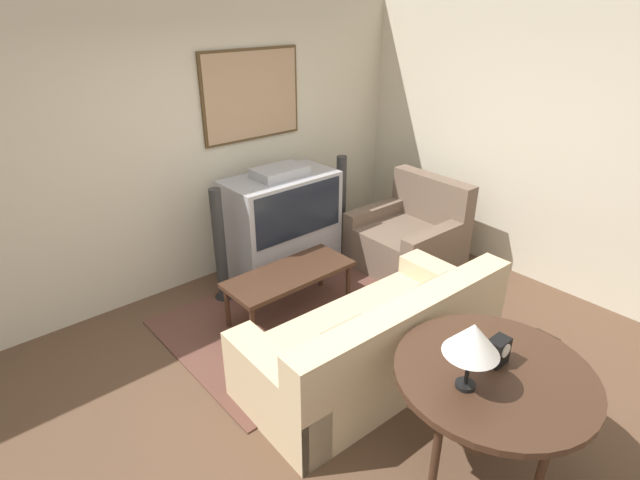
{
  "coord_description": "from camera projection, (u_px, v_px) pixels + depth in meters",
  "views": [
    {
      "loc": [
        -2.06,
        -2.17,
        2.66
      ],
      "look_at": [
        0.51,
        0.79,
        0.75
      ],
      "focal_mm": 28.0,
      "sensor_mm": 36.0,
      "label": 1
    }
  ],
  "objects": [
    {
      "name": "speaker_tower_right",
      "position": [
        341.0,
        208.0,
        5.59
      ],
      "size": [
        0.19,
        0.19,
        1.13
      ],
      "color": "black",
      "rests_on": "ground_plane"
    },
    {
      "name": "wall_right",
      "position": [
        539.0,
        149.0,
        4.81
      ],
      "size": [
        0.06,
        12.0,
        2.7
      ],
      "color": "beige",
      "rests_on": "ground_plane"
    },
    {
      "name": "ground_plane",
      "position": [
        337.0,
        380.0,
        3.85
      ],
      "size": [
        12.0,
        12.0,
        0.0
      ],
      "primitive_type": "plane",
      "color": "brown"
    },
    {
      "name": "area_rug",
      "position": [
        301.0,
        315.0,
        4.63
      ],
      "size": [
        2.32,
        1.71,
        0.01
      ],
      "color": "brown",
      "rests_on": "ground_plane"
    },
    {
      "name": "mantel_clock",
      "position": [
        498.0,
        351.0,
        2.88
      ],
      "size": [
        0.13,
        0.1,
        0.17
      ],
      "color": "black",
      "rests_on": "console_table"
    },
    {
      "name": "coffee_table",
      "position": [
        290.0,
        277.0,
        4.48
      ],
      "size": [
        1.19,
        0.5,
        0.45
      ],
      "color": "#3D2619",
      "rests_on": "ground_plane"
    },
    {
      "name": "speaker_tower_left",
      "position": [
        220.0,
        249.0,
        4.68
      ],
      "size": [
        0.19,
        0.19,
        1.13
      ],
      "color": "black",
      "rests_on": "ground_plane"
    },
    {
      "name": "wall_back",
      "position": [
        188.0,
        151.0,
        4.71
      ],
      "size": [
        12.0,
        0.1,
        2.7
      ],
      "color": "beige",
      "rests_on": "ground_plane"
    },
    {
      "name": "tv",
      "position": [
        282.0,
        224.0,
        5.18
      ],
      "size": [
        1.15,
        0.61,
        1.16
      ],
      "color": "#9E9EA3",
      "rests_on": "ground_plane"
    },
    {
      "name": "couch",
      "position": [
        377.0,
        343.0,
        3.8
      ],
      "size": [
        2.09,
        1.0,
        0.81
      ],
      "rotation": [
        0.0,
        0.0,
        3.11
      ],
      "color": "#CCB289",
      "rests_on": "ground_plane"
    },
    {
      "name": "armchair",
      "position": [
        409.0,
        239.0,
        5.39
      ],
      "size": [
        0.97,
        1.02,
        0.95
      ],
      "rotation": [
        0.0,
        0.0,
        -1.6
      ],
      "color": "brown",
      "rests_on": "ground_plane"
    },
    {
      "name": "table_lamp",
      "position": [
        473.0,
        340.0,
        2.6
      ],
      "size": [
        0.3,
        0.3,
        0.42
      ],
      "color": "black",
      "rests_on": "console_table"
    },
    {
      "name": "console_table",
      "position": [
        494.0,
        380.0,
        2.88
      ],
      "size": [
        1.15,
        1.15,
        0.73
      ],
      "color": "#3D2619",
      "rests_on": "ground_plane"
    }
  ]
}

